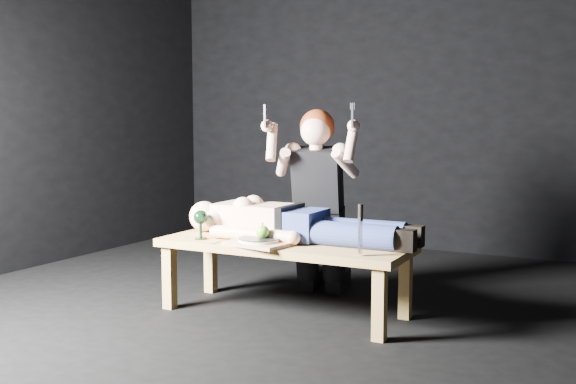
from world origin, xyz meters
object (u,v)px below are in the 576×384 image
object	(u,v)px
serving_tray	(259,243)
carving_knife	(360,230)
lying_man	(297,219)
table	(284,278)
kneeling_woman	(320,200)
goblet	(201,225)

from	to	relation	value
serving_tray	carving_knife	bearing A→B (deg)	-2.25
lying_man	serving_tray	world-z (taller)	lying_man
lying_man	carving_knife	distance (m)	0.61
table	lying_man	bearing A→B (deg)	62.29
table	kneeling_woman	bearing A→B (deg)	90.64
kneeling_woman	carving_knife	world-z (taller)	kneeling_woman
table	serving_tray	world-z (taller)	serving_tray
goblet	serving_tray	bearing A→B (deg)	-1.49
carving_knife	kneeling_woman	bearing A→B (deg)	127.55
kneeling_woman	carving_knife	distance (m)	0.95
serving_tray	goblet	size ratio (longest dim) A/B	1.99
goblet	carving_knife	xyz separation A→B (m)	(1.08, -0.04, 0.05)
table	goblet	bearing A→B (deg)	-161.97
table	goblet	world-z (taller)	goblet
kneeling_woman	serving_tray	size ratio (longest dim) A/B	3.58
table	kneeling_woman	xyz separation A→B (m)	(-0.01, 0.55, 0.43)
serving_tray	table	bearing A→B (deg)	67.05
kneeling_woman	goblet	bearing A→B (deg)	-135.33
lying_man	goblet	xyz separation A→B (m)	(-0.55, -0.25, -0.04)
table	goblet	distance (m)	0.62
kneeling_woman	carving_knife	size ratio (longest dim) A/B	4.57
kneeling_woman	carving_knife	bearing A→B (deg)	-62.86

